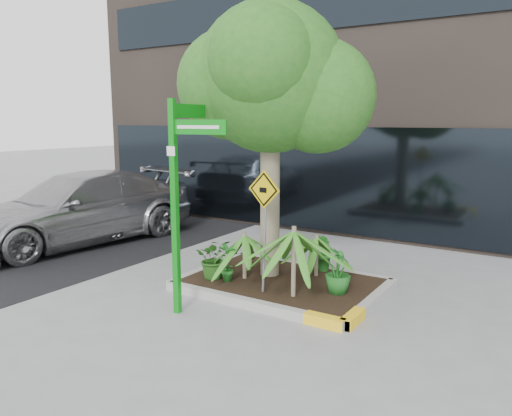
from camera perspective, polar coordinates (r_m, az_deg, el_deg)
The scene contains 14 objects.
ground at distance 8.59m, azimuth 0.84°, elevation -9.47°, with size 80.00×80.00×0.00m, color gray.
asphalt_road at distance 13.07m, azimuth -24.33°, elevation -3.53°, with size 7.00×80.00×0.01m, color black.
planter at distance 8.67m, azimuth 3.11°, elevation -8.59°, with size 3.35×2.36×0.15m.
tree at distance 8.62m, azimuth 1.73°, elevation 14.66°, with size 3.25×2.89×4.88m.
palm_front at distance 7.66m, azimuth 4.37°, elevation -2.62°, with size 1.26×1.26×1.40m.
palm_left at distance 8.58m, azimuth -1.34°, elevation -3.15°, with size 0.92×0.92×1.02m.
palm_back at distance 8.78m, azimuth 6.96°, elevation -3.35°, with size 0.84×0.84×0.93m.
parked_car at distance 12.45m, azimuth -19.64°, elevation -0.01°, with size 2.31×5.67×1.65m, color #9E9EA2.
shrub_a at distance 8.73m, azimuth -4.75°, elevation -5.72°, with size 0.64×0.64×0.71m, color #255A19.
shrub_b at distance 8.06m, azimuth 9.35°, elevation -7.09°, with size 0.41×0.41×0.73m, color #1C601E.
shrub_c at distance 8.52m, azimuth -3.23°, elevation -6.11°, with size 0.37×0.37×0.70m, color #227023.
shrub_d at distance 9.16m, azimuth 7.77°, elevation -5.06°, with size 0.38×0.38×0.70m, color #206C1F.
street_sign_post at distance 7.32m, azimuth -8.66°, elevation 2.77°, with size 0.98×0.93×3.17m.
cattle_sign at distance 7.79m, azimuth 0.95°, elevation -0.29°, with size 0.60×0.13×1.96m.
Camera 1 is at (4.21, -6.92, 2.87)m, focal length 35.00 mm.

